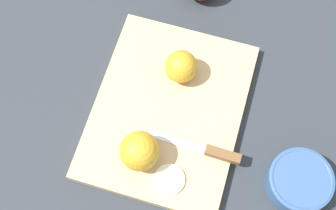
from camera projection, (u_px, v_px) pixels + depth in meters
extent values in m
plane|color=#282D33|center=(168.00, 113.00, 0.93)|extent=(4.00, 4.00, 0.00)
cube|color=tan|center=(168.00, 111.00, 0.92)|extent=(0.40, 0.34, 0.02)
sphere|color=gold|center=(181.00, 67.00, 0.91)|extent=(0.06, 0.06, 0.06)
cylinder|color=#EFE5C6|center=(182.00, 69.00, 0.91)|extent=(0.04, 0.05, 0.06)
sphere|color=gold|center=(140.00, 151.00, 0.84)|extent=(0.07, 0.07, 0.07)
cylinder|color=#EFE5C6|center=(136.00, 150.00, 0.84)|extent=(0.07, 0.02, 0.07)
cube|color=silver|center=(177.00, 142.00, 0.88)|extent=(0.03, 0.11, 0.00)
cube|color=brown|center=(223.00, 155.00, 0.87)|extent=(0.03, 0.07, 0.02)
cylinder|color=#EFE5C6|center=(169.00, 180.00, 0.86)|extent=(0.06, 0.06, 0.01)
cylinder|color=#33517F|center=(299.00, 182.00, 0.85)|extent=(0.12, 0.12, 0.05)
torus|color=#33517F|center=(302.00, 180.00, 0.84)|extent=(0.12, 0.12, 0.01)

